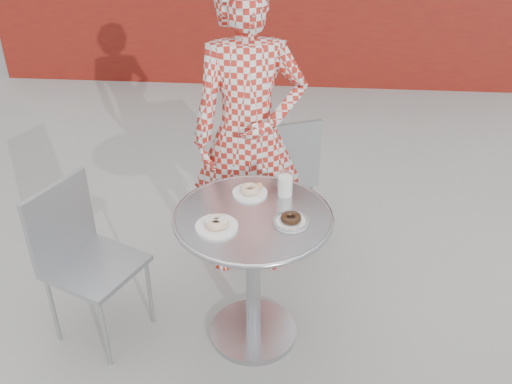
# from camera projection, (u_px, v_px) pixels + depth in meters

# --- Properties ---
(ground) EXTENTS (60.00, 60.00, 0.00)m
(ground) POSITION_uv_depth(u_px,v_px,m) (258.00, 336.00, 2.98)
(ground) COLOR #A7A59F
(ground) RESTS_ON ground
(bistro_table) EXTENTS (0.74, 0.74, 0.75)m
(bistro_table) POSITION_uv_depth(u_px,v_px,m) (253.00, 247.00, 2.70)
(bistro_table) COLOR silver
(bistro_table) RESTS_ON ground
(chair_far) EXTENTS (0.53, 0.53, 0.85)m
(chair_far) POSITION_uv_depth(u_px,v_px,m) (276.00, 197.00, 3.65)
(chair_far) COLOR #A3A5AA
(chair_far) RESTS_ON ground
(chair_left) EXTENTS (0.53, 0.53, 0.84)m
(chair_left) POSITION_uv_depth(u_px,v_px,m) (99.00, 292.00, 2.89)
(chair_left) COLOR #A3A5AA
(chair_left) RESTS_ON ground
(seated_person) EXTENTS (0.69, 0.52, 1.70)m
(seated_person) POSITION_uv_depth(u_px,v_px,m) (249.00, 135.00, 3.08)
(seated_person) COLOR #B2251B
(seated_person) RESTS_ON ground
(plate_far) EXTENTS (0.17, 0.17, 0.05)m
(plate_far) POSITION_uv_depth(u_px,v_px,m) (250.00, 191.00, 2.75)
(plate_far) COLOR white
(plate_far) RESTS_ON bistro_table
(plate_near) EXTENTS (0.19, 0.19, 0.05)m
(plate_near) POSITION_uv_depth(u_px,v_px,m) (217.00, 224.00, 2.51)
(plate_near) COLOR white
(plate_near) RESTS_ON bistro_table
(plate_checker) EXTENTS (0.16, 0.16, 0.04)m
(plate_checker) POSITION_uv_depth(u_px,v_px,m) (291.00, 220.00, 2.54)
(plate_checker) COLOR white
(plate_checker) RESTS_ON bistro_table
(milk_cup) EXTENTS (0.08, 0.08, 0.12)m
(milk_cup) POSITION_uv_depth(u_px,v_px,m) (285.00, 185.00, 2.72)
(milk_cup) COLOR white
(milk_cup) RESTS_ON bistro_table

